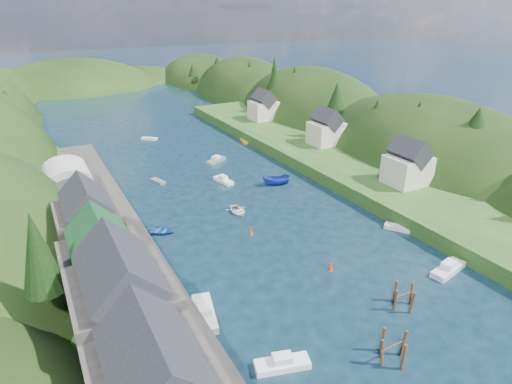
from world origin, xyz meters
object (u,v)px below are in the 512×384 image
piling_cluster_near (393,350)px  channel_buoy_near (331,267)px  piling_cluster_far (403,299)px  channel_buoy_far (251,231)px

piling_cluster_near → channel_buoy_near: bearing=74.0°
piling_cluster_near → channel_buoy_near: piling_cluster_near is taller
piling_cluster_far → channel_buoy_far: (-7.12, 23.07, -0.65)m
channel_buoy_far → channel_buoy_near: bearing=-71.1°
piling_cluster_far → channel_buoy_near: (-2.57, 9.79, -0.65)m
channel_buoy_near → channel_buoy_far: same height
piling_cluster_near → channel_buoy_near: (4.33, 15.05, -0.73)m
piling_cluster_far → channel_buoy_far: size_ratio=3.09×
piling_cluster_near → channel_buoy_near: size_ratio=3.24×
piling_cluster_near → piling_cluster_far: (6.90, 5.26, -0.08)m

